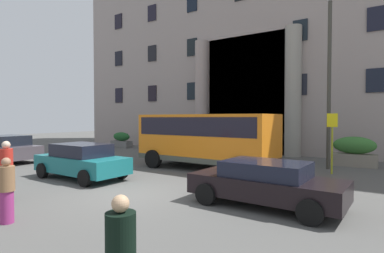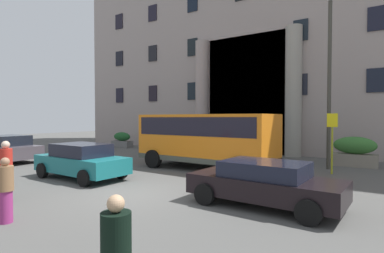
{
  "view_description": "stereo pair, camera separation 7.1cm",
  "coord_description": "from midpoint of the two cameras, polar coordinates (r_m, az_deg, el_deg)",
  "views": [
    {
      "loc": [
        7.04,
        -7.1,
        2.49
      ],
      "look_at": [
        -1.65,
        6.04,
        2.04
      ],
      "focal_mm": 28.28,
      "sensor_mm": 36.0,
      "label": 1
    },
    {
      "loc": [
        7.1,
        -7.07,
        2.49
      ],
      "look_at": [
        -1.65,
        6.04,
        2.04
      ],
      "focal_mm": 28.28,
      "sensor_mm": 36.0,
      "label": 2
    }
  ],
  "objects": [
    {
      "name": "ground_plane",
      "position": [
        10.33,
        -11.13,
        -12.69
      ],
      "size": [
        80.0,
        64.0,
        0.12
      ],
      "primitive_type": "cube",
      "color": "#4F4F4C"
    },
    {
      "name": "office_building_facade",
      "position": [
        26.78,
        17.82,
        18.93
      ],
      "size": [
        36.33,
        9.77,
        21.0
      ],
      "color": "gray",
      "rests_on": "ground_plane"
    },
    {
      "name": "orange_minibus",
      "position": [
        14.69,
        2.85,
        -1.85
      ],
      "size": [
        6.71,
        2.88,
        2.65
      ],
      "rotation": [
        0.0,
        0.0,
        -0.02
      ],
      "color": "orange",
      "rests_on": "ground_plane"
    },
    {
      "name": "bus_stop_sign",
      "position": [
        14.69,
        25.05,
        -1.75
      ],
      "size": [
        0.44,
        0.08,
        2.69
      ],
      "color": "#979D1F",
      "rests_on": "ground_plane"
    },
    {
      "name": "hedge_planter_east",
      "position": [
        22.79,
        -4.62,
        -2.95
      ],
      "size": [
        2.19,
        0.75,
        1.38
      ],
      "color": "slate",
      "rests_on": "ground_plane"
    },
    {
      "name": "hedge_planter_entrance_left",
      "position": [
        26.16,
        -12.99,
        -2.51
      ],
      "size": [
        1.9,
        0.73,
        1.28
      ],
      "color": "slate",
      "rests_on": "ground_plane"
    },
    {
      "name": "hedge_planter_far_east",
      "position": [
        17.73,
        28.43,
        -4.24
      ],
      "size": [
        2.11,
        0.96,
        1.52
      ],
      "color": "gray",
      "rests_on": "ground_plane"
    },
    {
      "name": "hedge_planter_west",
      "position": [
        18.82,
        12.73,
        -3.99
      ],
      "size": [
        1.82,
        0.83,
        1.36
      ],
      "color": "slate",
      "rests_on": "ground_plane"
    },
    {
      "name": "parked_sedan_second",
      "position": [
        19.92,
        -31.33,
        -3.57
      ],
      "size": [
        4.02,
        2.27,
        1.5
      ],
      "rotation": [
        0.0,
        0.0,
        0.06
      ],
      "color": "#4C454C",
      "rests_on": "ground_plane"
    },
    {
      "name": "white_taxi_kerbside",
      "position": [
        13.29,
        -20.0,
        -6.06
      ],
      "size": [
        4.17,
        2.01,
        1.43
      ],
      "rotation": [
        0.0,
        0.0,
        -0.02
      ],
      "color": "#17666A",
      "rests_on": "ground_plane"
    },
    {
      "name": "parked_compact_extra",
      "position": [
        8.88,
        13.73,
        -10.26
      ],
      "size": [
        4.26,
        2.08,
        1.27
      ],
      "rotation": [
        0.0,
        0.0,
        -0.04
      ],
      "color": "black",
      "rests_on": "ground_plane"
    },
    {
      "name": "motorcycle_far_end",
      "position": [
        18.95,
        -22.7,
        -4.64
      ],
      "size": [
        2.01,
        0.55,
        0.89
      ],
      "rotation": [
        0.0,
        0.0,
        -0.1
      ],
      "color": "black",
      "rests_on": "ground_plane"
    },
    {
      "name": "pedestrian_woman_with_bag",
      "position": [
        8.51,
        -31.53,
        -10.21
      ],
      "size": [
        0.36,
        0.36,
        1.56
      ],
      "rotation": [
        0.0,
        0.0,
        3.76
      ],
      "color": "#952D6F",
      "rests_on": "ground_plane"
    },
    {
      "name": "pedestrian_man_crossing",
      "position": [
        10.78,
        -31.49,
        -7.03
      ],
      "size": [
        0.36,
        0.36,
        1.8
      ],
      "rotation": [
        0.0,
        0.0,
        5.68
      ],
      "color": "black",
      "rests_on": "ground_plane"
    },
    {
      "name": "lamppost_plaza_centre",
      "position": [
        16.25,
        24.62,
        9.96
      ],
      "size": [
        0.4,
        0.4,
        8.49
      ],
      "color": "#3A3830",
      "rests_on": "ground_plane"
    }
  ]
}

